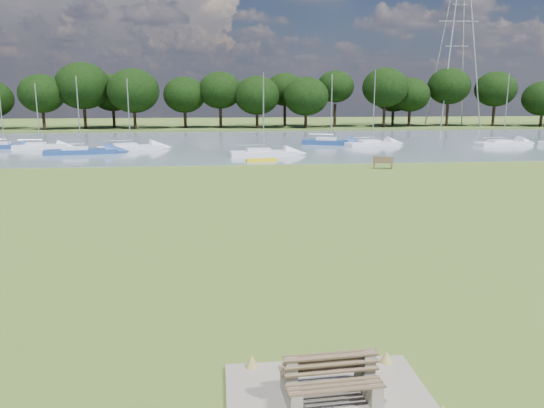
{
  "coord_description": "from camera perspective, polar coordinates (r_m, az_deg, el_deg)",
  "views": [
    {
      "loc": [
        -2.18,
        -23.59,
        6.22
      ],
      "look_at": [
        0.05,
        -2.0,
        1.63
      ],
      "focal_mm": 35.0,
      "sensor_mm": 36.0,
      "label": 1
    }
  ],
  "objects": [
    {
      "name": "tree_line",
      "position": [
        92.19,
        0.67,
        11.97
      ],
      "size": [
        158.78,
        8.72,
        10.55
      ],
      "color": "black",
      "rests_on": "far_bank"
    },
    {
      "name": "sailboat_7",
      "position": [
        66.59,
        -26.89,
        5.73
      ],
      "size": [
        6.01,
        2.01,
        7.99
      ],
      "rotation": [
        0.0,
        0.0,
        0.06
      ],
      "color": "navy",
      "rests_on": "river"
    },
    {
      "name": "sailboat_5",
      "position": [
        57.54,
        -19.92,
        5.5
      ],
      "size": [
        7.35,
        3.12,
        7.75
      ],
      "rotation": [
        0.0,
        0.0,
        0.16
      ],
      "color": "navy",
      "rests_on": "river"
    },
    {
      "name": "pylon",
      "position": [
        103.64,
        19.48,
        18.4
      ],
      "size": [
        7.21,
        5.05,
        30.06
      ],
      "color": "#9B9DA1",
      "rests_on": "far_bank"
    },
    {
      "name": "sailboat_3",
      "position": [
        52.3,
        -0.99,
        5.68
      ],
      "size": [
        6.65,
        2.4,
        8.02
      ],
      "rotation": [
        0.0,
        0.0,
        0.09
      ],
      "color": "silver",
      "rests_on": "river"
    },
    {
      "name": "sailboat_6",
      "position": [
        64.39,
        -23.72,
        5.83
      ],
      "size": [
        5.79,
        2.08,
        7.1
      ],
      "rotation": [
        0.0,
        0.0,
        0.09
      ],
      "color": "silver",
      "rests_on": "river"
    },
    {
      "name": "riverbank_bench",
      "position": [
        44.85,
        11.84,
        4.39
      ],
      "size": [
        1.72,
        0.88,
        1.02
      ],
      "rotation": [
        0.0,
        0.0,
        -0.24
      ],
      "color": "brown",
      "rests_on": "ground"
    },
    {
      "name": "ground",
      "position": [
        24.49,
        -0.6,
        -2.76
      ],
      "size": [
        220.0,
        220.0,
        0.0
      ],
      "primitive_type": "plane",
      "color": "olive"
    },
    {
      "name": "far_bank",
      "position": [
        95.81,
        -4.63,
        8.19
      ],
      "size": [
        220.0,
        20.0,
        0.4
      ],
      "primitive_type": "cube",
      "color": "#4C6626",
      "rests_on": "ground"
    },
    {
      "name": "sailboat_1",
      "position": [
        59.64,
        -15.05,
        6.03
      ],
      "size": [
        6.95,
        4.09,
        7.6
      ],
      "rotation": [
        0.0,
        0.0,
        0.35
      ],
      "color": "silver",
      "rests_on": "river"
    },
    {
      "name": "concrete_pad",
      "position": [
        11.6,
        6.23,
        -20.24
      ],
      "size": [
        4.2,
        3.2,
        0.1
      ],
      "primitive_type": "cube",
      "color": "gray",
      "rests_on": "ground"
    },
    {
      "name": "bench_pair",
      "position": [
        11.36,
        6.28,
        -18.21
      ],
      "size": [
        2.01,
        1.27,
        1.05
      ],
      "rotation": [
        0.0,
        0.0,
        0.07
      ],
      "color": "gray",
      "rests_on": "concrete_pad"
    },
    {
      "name": "kayak",
      "position": [
        48.13,
        -1.12,
        4.75
      ],
      "size": [
        2.89,
        1.12,
        0.28
      ],
      "primitive_type": "cube",
      "rotation": [
        0.0,
        0.0,
        0.17
      ],
      "color": "yellow",
      "rests_on": "river"
    },
    {
      "name": "sailboat_2",
      "position": [
        63.19,
        10.71,
        6.55
      ],
      "size": [
        6.72,
        3.56,
        8.65
      ],
      "rotation": [
        0.0,
        0.0,
        0.28
      ],
      "color": "silver",
      "rests_on": "river"
    },
    {
      "name": "river",
      "position": [
        65.92,
        -4.0,
        6.51
      ],
      "size": [
        220.0,
        40.0,
        0.1
      ],
      "primitive_type": "cube",
      "color": "slate",
      "rests_on": "ground"
    },
    {
      "name": "sailboat_4",
      "position": [
        63.99,
        6.27,
        6.81
      ],
      "size": [
        6.82,
        4.05,
        8.24
      ],
      "rotation": [
        0.0,
        0.0,
        -0.36
      ],
      "color": "navy",
      "rests_on": "river"
    },
    {
      "name": "sailboat_0",
      "position": [
        68.18,
        23.56,
        6.12
      ],
      "size": [
        7.18,
        3.3,
        8.34
      ],
      "rotation": [
        0.0,
        0.0,
        0.2
      ],
      "color": "silver",
      "rests_on": "river"
    }
  ]
}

